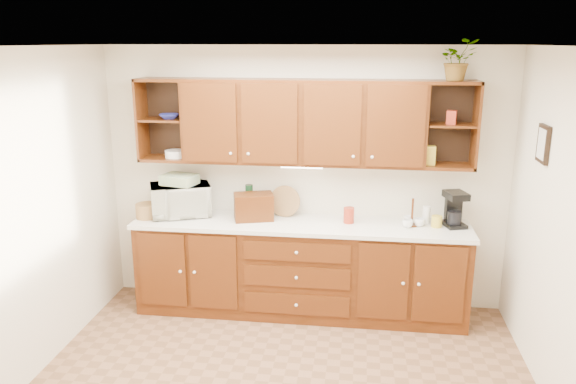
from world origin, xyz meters
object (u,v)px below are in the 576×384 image
(microwave, at_px, (180,200))
(coffee_maker, at_px, (455,209))
(potted_plant, at_px, (457,60))
(bread_box, at_px, (254,207))

(microwave, xyz_separation_m, coffee_maker, (2.67, 0.01, 0.00))
(coffee_maker, distance_m, potted_plant, 1.37)
(potted_plant, bearing_deg, microwave, -179.70)
(bread_box, relative_size, potted_plant, 1.02)
(bread_box, distance_m, potted_plant, 2.31)
(bread_box, bearing_deg, microwave, 159.78)
(bread_box, xyz_separation_m, potted_plant, (1.84, 0.06, 1.40))
(bread_box, height_order, coffee_maker, coffee_maker)
(microwave, bearing_deg, potted_plant, -22.77)
(coffee_maker, relative_size, potted_plant, 0.92)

